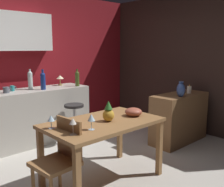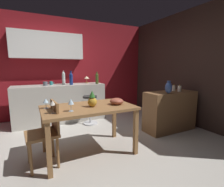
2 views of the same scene
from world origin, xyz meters
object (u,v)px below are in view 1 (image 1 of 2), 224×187
at_px(wine_bottle_olive, 77,78).
at_px(cup_teal, 12,88).
at_px(wine_bottle_clear, 30,80).
at_px(wine_glass_right, 73,122).
at_px(counter_lamp, 60,78).
at_px(pillar_candle_short, 182,89).
at_px(wine_glass_center, 91,118).
at_px(vase_ceramic_blue, 181,90).
at_px(wine_bottle_cobalt, 43,80).
at_px(fruit_bowl, 134,112).
at_px(chair_near_window, 60,158).
at_px(pineapple_centerpiece, 108,113).
at_px(sideboard_cabinet, 179,118).
at_px(bar_stool, 74,123).
at_px(dining_table, 103,129).
at_px(cup_slate, 6,90).
at_px(wine_glass_left, 51,119).
at_px(pillar_candle_tall, 189,90).

xyz_separation_m(wine_bottle_olive, cup_teal, (-1.08, 0.26, -0.10)).
bearing_deg(wine_bottle_clear, wine_bottle_olive, -15.44).
relative_size(wine_glass_right, counter_lamp, 0.91).
bearing_deg(pillar_candle_short, wine_glass_center, -170.45).
xyz_separation_m(wine_bottle_clear, vase_ceramic_blue, (1.62, -1.83, -0.13)).
distance_m(wine_bottle_olive, pillar_candle_short, 1.85).
height_order(wine_bottle_cobalt, counter_lamp, wine_bottle_cobalt).
relative_size(wine_glass_center, fruit_bowl, 0.79).
height_order(chair_near_window, pineapple_centerpiece, pineapple_centerpiece).
height_order(sideboard_cabinet, bar_stool, sideboard_cabinet).
distance_m(dining_table, cup_slate, 1.83).
height_order(chair_near_window, bar_stool, chair_near_window).
relative_size(bar_stool, wine_glass_left, 4.67).
bearing_deg(wine_glass_right, sideboard_cabinet, 7.54).
bearing_deg(pineapple_centerpiece, vase_ceramic_blue, 1.75).
height_order(wine_bottle_olive, vase_ceramic_blue, wine_bottle_olive).
bearing_deg(vase_ceramic_blue, wine_glass_center, -175.10).
bearing_deg(pineapple_centerpiece, counter_lamp, 74.05).
bearing_deg(wine_bottle_cobalt, wine_glass_center, -103.27).
bearing_deg(wine_glass_left, counter_lamp, 55.91).
height_order(dining_table, pillar_candle_tall, pillar_candle_tall).
bearing_deg(chair_near_window, vase_ceramic_blue, 1.23).
distance_m(bar_stool, wine_bottle_olive, 0.84).
distance_m(wine_glass_left, wine_glass_center, 0.43).
xyz_separation_m(dining_table, counter_lamp, (0.60, 1.90, 0.39)).
height_order(bar_stool, wine_glass_center, wine_glass_center).
height_order(dining_table, sideboard_cabinet, sideboard_cabinet).
relative_size(wine_glass_right, vase_ceramic_blue, 0.69).
relative_size(sideboard_cabinet, cup_slate, 8.54).
bearing_deg(wine_bottle_clear, pillar_candle_tall, -40.70).
relative_size(wine_glass_left, cup_slate, 1.11).
height_order(wine_bottle_cobalt, pillar_candle_short, wine_bottle_cobalt).
xyz_separation_m(chair_near_window, cup_slate, (0.17, 1.79, 0.46)).
bearing_deg(wine_bottle_olive, cup_slate, 173.66).
height_order(sideboard_cabinet, vase_ceramic_blue, vase_ceramic_blue).
bearing_deg(chair_near_window, wine_glass_right, -56.02).
relative_size(pillar_candle_tall, vase_ceramic_blue, 0.59).
bearing_deg(wine_bottle_olive, pineapple_centerpiece, -113.87).
relative_size(wine_glass_left, fruit_bowl, 0.67).
bearing_deg(wine_bottle_olive, fruit_bowl, -101.39).
height_order(sideboard_cabinet, pillar_candle_short, pillar_candle_short).
relative_size(chair_near_window, cup_teal, 8.24).
bearing_deg(pillar_candle_tall, fruit_bowl, -173.82).
xyz_separation_m(wine_glass_center, vase_ceramic_blue, (1.90, 0.16, 0.07)).
xyz_separation_m(wine_glass_center, wine_bottle_clear, (0.29, 1.99, 0.20)).
relative_size(wine_bottle_cobalt, wine_bottle_olive, 1.09).
height_order(wine_glass_center, fruit_bowl, wine_glass_center).
distance_m(wine_bottle_clear, counter_lamp, 0.61).
distance_m(pineapple_centerpiece, cup_teal, 1.95).
bearing_deg(wine_glass_right, vase_ceramic_blue, 4.49).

